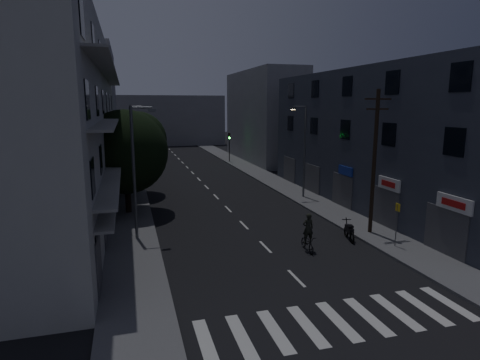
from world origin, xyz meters
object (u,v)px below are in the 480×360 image
utility_pole (374,159)px  motorcycle (349,232)px  bus_stop_sign (397,217)px  cyclist (308,238)px

utility_pole → motorcycle: (-1.85, -0.56, -4.37)m
bus_stop_sign → cyclist: (-5.07, 1.02, -1.14)m
utility_pole → bus_stop_sign: size_ratio=3.56×
utility_pole → motorcycle: size_ratio=4.66×
utility_pole → motorcycle: bearing=-163.1°
motorcycle → utility_pole: bearing=31.3°
motorcycle → cyclist: cyclist is taller
utility_pole → bus_stop_sign: utility_pole is taller
motorcycle → cyclist: 3.51m
utility_pole → bus_stop_sign: bearing=-92.2°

